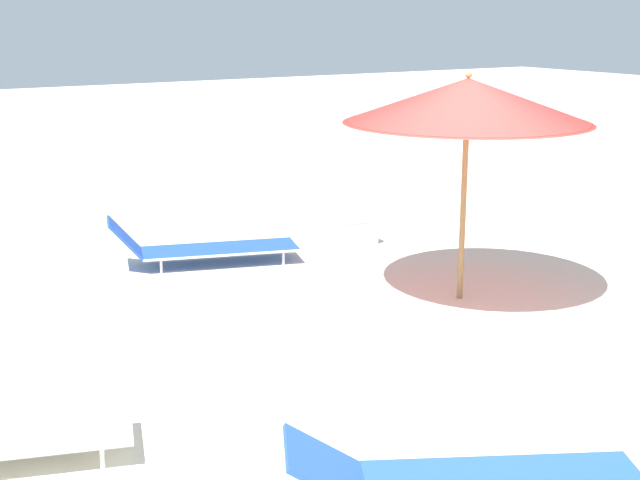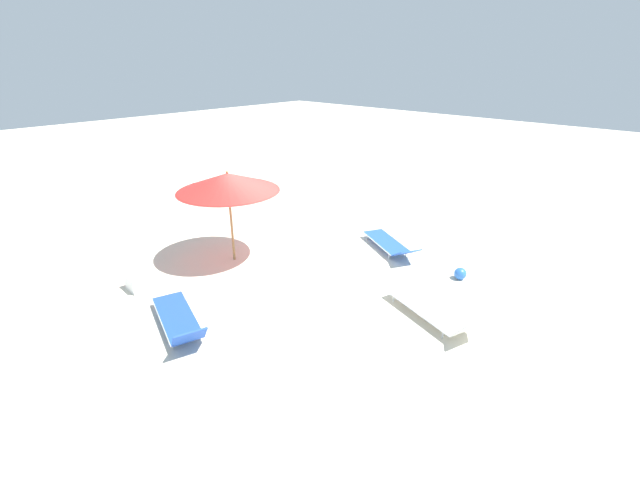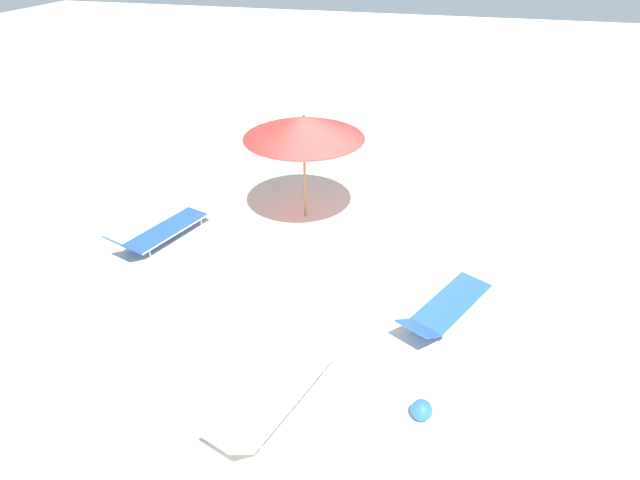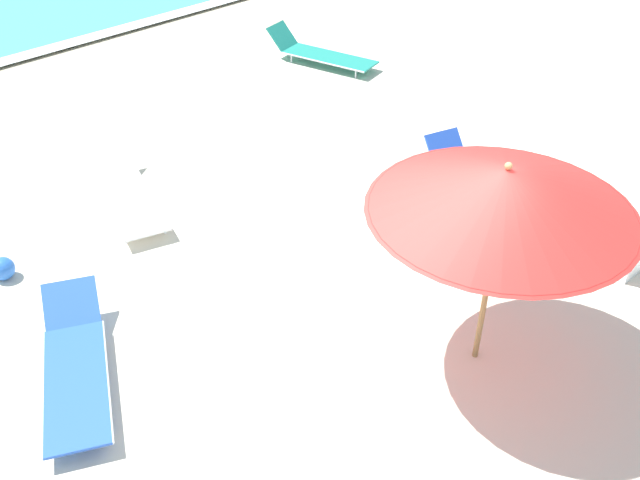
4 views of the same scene
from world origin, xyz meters
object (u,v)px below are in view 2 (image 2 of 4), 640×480
Objects in this scene: sun_lounger_beside_umbrella at (179,320)px; beach_umbrella at (228,182)px; beach_ball at (460,274)px; cooler_box at (136,282)px; sun_lounger_near_water_left at (435,311)px; sun_lounger_under_umbrella at (390,244)px.

beach_umbrella is at bearing -128.15° from sun_lounger_beside_umbrella.
beach_ball is 0.56× the size of cooler_box.
beach_umbrella is at bearing -61.19° from sun_lounger_near_water_left.
sun_lounger_under_umbrella reaches higher than beach_ball.
sun_lounger_under_umbrella is 2.13m from beach_ball.
cooler_box is at bearing -43.32° from beach_ball.
beach_ball is (-5.56, 3.00, -0.07)m from sun_lounger_beside_umbrella.
sun_lounger_under_umbrella is 4.29× the size of cooler_box.
beach_umbrella is at bearing -58.11° from beach_ball.
sun_lounger_near_water_left is at bearing 76.92° from sun_lounger_under_umbrella.
beach_umbrella is 3.64m from sun_lounger_beside_umbrella.
beach_umbrella is 3.08m from cooler_box.
sun_lounger_under_umbrella is 7.70× the size of beach_ball.
cooler_box is (5.61, -2.98, -0.02)m from sun_lounger_under_umbrella.
sun_lounger_near_water_left reaches higher than cooler_box.
sun_lounger_near_water_left is at bearing 11.88° from beach_ball.
sun_lounger_beside_umbrella is 6.31m from beach_ball.
sun_lounger_under_umbrella is 5.83m from sun_lounger_beside_umbrella.
beach_umbrella is at bearing -12.32° from sun_lounger_under_umbrella.
sun_lounger_under_umbrella is at bearing 140.09° from beach_umbrella.
sun_lounger_under_umbrella is at bearing 64.62° from cooler_box.
sun_lounger_under_umbrella is at bearing -171.15° from sun_lounger_beside_umbrella.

